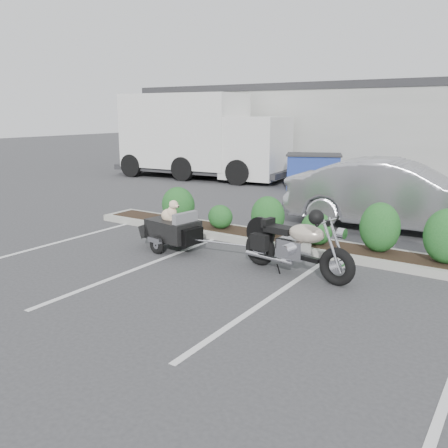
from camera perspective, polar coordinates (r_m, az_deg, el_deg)
The scene contains 8 objects.
ground at distance 8.48m, azimuth 0.41°, elevation -5.88°, with size 90.00×90.00×0.00m, color #38383A.
planter_kerb at distance 9.90m, azimuth 12.30°, elevation -2.89°, with size 12.00×1.00×0.15m, color #9E9E93.
building at distance 24.12m, azimuth 23.41°, elevation 10.37°, with size 26.00×10.00×4.00m, color #9EA099.
motorcycle at distance 8.33m, azimuth 8.60°, elevation -2.67°, with size 2.24×0.87×1.29m.
pet_trailer at distance 9.81m, azimuth -6.21°, elevation -0.55°, with size 1.81×1.03×1.07m.
sedan at distance 12.08m, azimuth 20.01°, elevation 3.25°, with size 1.79×5.12×1.69m, color #A8A8AF.
dumpster at distance 17.94m, azimuth 10.70°, elevation 6.27°, with size 2.34×2.00×1.30m.
delivery_truck at distance 20.65m, azimuth -2.75°, elevation 10.29°, with size 7.96×3.35×3.55m.
Camera 1 is at (4.36, -6.71, 2.79)m, focal length 38.00 mm.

